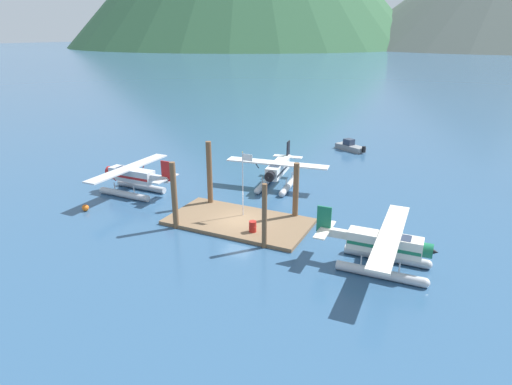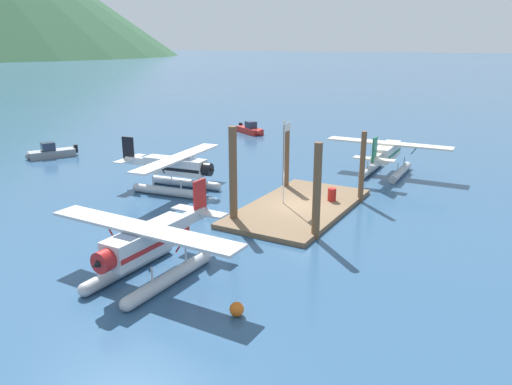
% 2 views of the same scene
% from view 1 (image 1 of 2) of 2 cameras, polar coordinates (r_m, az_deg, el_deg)
% --- Properties ---
extents(ground_plane, '(1200.00, 1200.00, 0.00)m').
position_cam_1_polar(ground_plane, '(36.42, -2.28, -4.03)').
color(ground_plane, '#2D5175').
extents(dock_platform, '(11.75, 6.13, 0.30)m').
position_cam_1_polar(dock_platform, '(36.36, -2.29, -3.82)').
color(dock_platform, brown).
rests_on(dock_platform, ground).
extents(piling_near_left, '(0.46, 0.46, 5.56)m').
position_cam_1_polar(piling_near_left, '(35.10, -10.67, -0.44)').
color(piling_near_left, brown).
rests_on(piling_near_left, ground).
extents(piling_near_right, '(0.37, 0.37, 4.98)m').
position_cam_1_polar(piling_near_right, '(31.42, 1.11, -3.16)').
color(piling_near_right, brown).
rests_on(piling_near_right, ground).
extents(piling_far_left, '(0.49, 0.49, 6.00)m').
position_cam_1_polar(piling_far_left, '(39.33, -6.12, 2.42)').
color(piling_far_left, brown).
rests_on(piling_far_left, ground).
extents(piling_far_right, '(0.48, 0.48, 4.94)m').
position_cam_1_polar(piling_far_right, '(36.50, 5.24, 0.13)').
color(piling_far_right, brown).
rests_on(piling_far_right, ground).
extents(flagpole, '(0.95, 0.10, 5.59)m').
position_cam_1_polar(flagpole, '(35.94, -1.57, 2.15)').
color(flagpole, silver).
rests_on(flagpole, dock_platform).
extents(fuel_drum, '(0.62, 0.62, 0.88)m').
position_cam_1_polar(fuel_drum, '(34.02, -0.44, -4.48)').
color(fuel_drum, '#AD1E19').
rests_on(fuel_drum, dock_platform).
extents(mooring_buoy, '(0.60, 0.60, 0.60)m').
position_cam_1_polar(mooring_buoy, '(41.58, -21.47, -1.88)').
color(mooring_buoy, orange).
rests_on(mooring_buoy, ground).
extents(seaplane_white_bow_centre, '(10.49, 7.95, 3.84)m').
position_cam_1_polar(seaplane_white_bow_centre, '(44.43, 2.83, 2.68)').
color(seaplane_white_bow_centre, '#B7BABF').
rests_on(seaplane_white_bow_centre, ground).
extents(seaplane_cream_stbd_aft, '(7.98, 10.43, 3.84)m').
position_cam_1_polar(seaplane_cream_stbd_aft, '(30.21, 16.50, -6.98)').
color(seaplane_cream_stbd_aft, '#B7BABF').
rests_on(seaplane_cream_stbd_aft, ground).
extents(seaplane_silver_port_fwd, '(7.98, 10.41, 3.84)m').
position_cam_1_polar(seaplane_silver_port_fwd, '(44.19, -15.96, 1.81)').
color(seaplane_silver_port_fwd, '#B7BABF').
rests_on(seaplane_silver_port_fwd, ground).
extents(boat_grey_open_north, '(4.46, 3.27, 1.50)m').
position_cam_1_polar(boat_grey_open_north, '(60.33, 12.16, 5.91)').
color(boat_grey_open_north, gray).
rests_on(boat_grey_open_north, ground).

